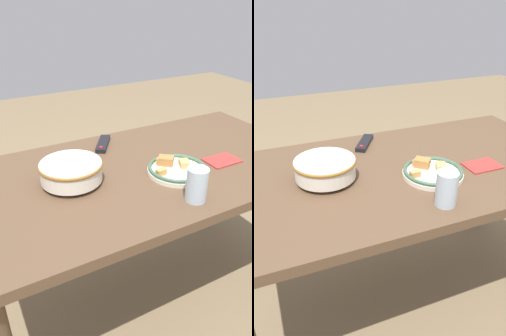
% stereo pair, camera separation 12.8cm
% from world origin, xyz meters
% --- Properties ---
extents(ground_plane, '(8.00, 8.00, 0.00)m').
position_xyz_m(ground_plane, '(0.00, 0.00, 0.00)').
color(ground_plane, '#7F6B4C').
extents(dining_table, '(1.55, 0.81, 0.75)m').
position_xyz_m(dining_table, '(0.00, 0.00, 0.67)').
color(dining_table, brown).
rests_on(dining_table, ground_plane).
extents(noodle_bowl, '(0.24, 0.24, 0.09)m').
position_xyz_m(noodle_bowl, '(-0.34, 0.02, 0.80)').
color(noodle_bowl, silver).
rests_on(noodle_bowl, dining_table).
extents(food_plate, '(0.24, 0.24, 0.05)m').
position_xyz_m(food_plate, '(0.07, -0.10, 0.77)').
color(food_plate, silver).
rests_on(food_plate, dining_table).
extents(tv_remote, '(0.14, 0.18, 0.02)m').
position_xyz_m(tv_remote, '(-0.08, 0.28, 0.76)').
color(tv_remote, black).
rests_on(tv_remote, dining_table).
extents(drinking_glass, '(0.08, 0.08, 0.13)m').
position_xyz_m(drinking_glass, '(0.01, -0.30, 0.81)').
color(drinking_glass, silver).
rests_on(drinking_glass, dining_table).
extents(folded_napkin, '(0.15, 0.10, 0.01)m').
position_xyz_m(folded_napkin, '(0.31, -0.11, 0.76)').
color(folded_napkin, '#B2332D').
rests_on(folded_napkin, dining_table).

